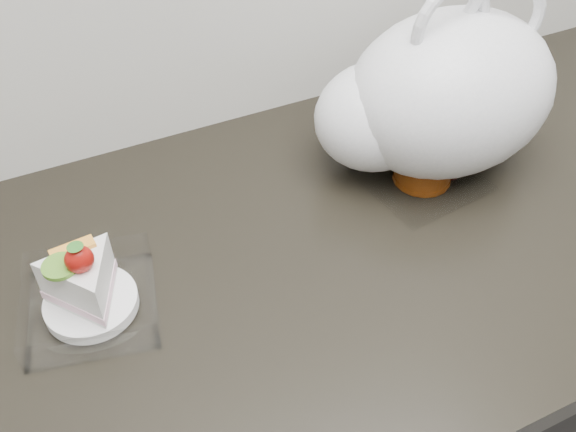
% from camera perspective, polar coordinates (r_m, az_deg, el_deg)
% --- Properties ---
extents(counter, '(2.04, 0.64, 0.90)m').
position_cam_1_polar(counter, '(1.23, 4.99, -16.07)').
color(counter, black).
rests_on(counter, ground).
extents(cake_tray, '(0.18, 0.18, 0.12)m').
position_cam_1_polar(cake_tray, '(0.78, -17.38, -6.50)').
color(cake_tray, white).
rests_on(cake_tray, counter).
extents(mooncake_wrap, '(0.18, 0.17, 0.04)m').
position_cam_1_polar(mooncake_wrap, '(0.95, 11.96, 3.91)').
color(mooncake_wrap, white).
rests_on(mooncake_wrap, counter).
extents(plastic_bag, '(0.36, 0.26, 0.28)m').
position_cam_1_polar(plastic_bag, '(0.93, 12.99, 10.31)').
color(plastic_bag, white).
rests_on(plastic_bag, counter).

